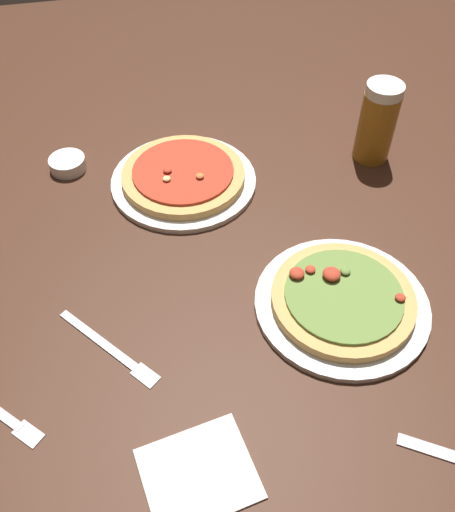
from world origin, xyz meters
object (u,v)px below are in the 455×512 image
(beer_mug_dark, at_px, (378,122))
(napkin_folded, at_px, (198,473))
(fork_spare, at_px, (110,348))
(pizza_plate_far, at_px, (183,177))
(ramekin_sauce, at_px, (68,164))
(pizza_plate_near, at_px, (342,301))

(beer_mug_dark, relative_size, napkin_folded, 1.17)
(beer_mug_dark, distance_m, fork_spare, 0.72)
(pizza_plate_far, bearing_deg, napkin_folded, -97.38)
(napkin_folded, bearing_deg, pizza_plate_far, 82.62)
(pizza_plate_far, xyz_separation_m, ramekin_sauce, (-0.24, 0.10, -0.00))
(pizza_plate_near, bearing_deg, fork_spare, -179.68)
(ramekin_sauce, xyz_separation_m, fork_spare, (0.05, -0.48, -0.01))
(pizza_plate_near, relative_size, ramekin_sauce, 3.87)
(beer_mug_dark, relative_size, fork_spare, 0.99)
(ramekin_sauce, bearing_deg, beer_mug_dark, -8.01)
(pizza_plate_far, bearing_deg, beer_mug_dark, 1.01)
(napkin_folded, bearing_deg, ramekin_sauce, 102.52)
(pizza_plate_near, xyz_separation_m, napkin_folded, (-0.29, -0.23, -0.01))
(pizza_plate_far, xyz_separation_m, beer_mug_dark, (0.42, 0.01, 0.07))
(pizza_plate_far, xyz_separation_m, napkin_folded, (-0.08, -0.61, -0.01))
(fork_spare, bearing_deg, pizza_plate_far, 64.21)
(ramekin_sauce, relative_size, fork_spare, 0.43)
(beer_mug_dark, distance_m, napkin_folded, 0.80)
(beer_mug_dark, xyz_separation_m, napkin_folded, (-0.50, -0.62, -0.08))
(pizza_plate_near, xyz_separation_m, ramekin_sauce, (-0.45, 0.48, -0.00))
(beer_mug_dark, relative_size, ramekin_sauce, 2.29)
(pizza_plate_near, distance_m, fork_spare, 0.40)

